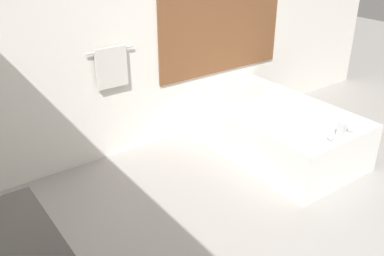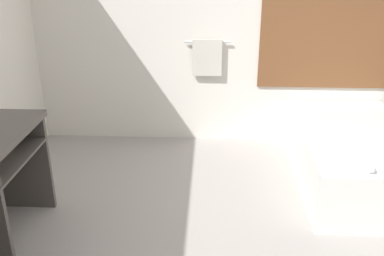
% 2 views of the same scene
% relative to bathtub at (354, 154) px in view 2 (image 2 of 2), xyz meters
% --- Properties ---
extents(wall_back_with_blinds, '(7.40, 0.13, 2.70)m').
position_rel_bathtub_xyz_m(wall_back_with_blinds, '(-1.07, 0.95, 1.07)').
color(wall_back_with_blinds, white).
rests_on(wall_back_with_blinds, ground_plane).
extents(bathtub, '(1.06, 1.81, 0.62)m').
position_rel_bathtub_xyz_m(bathtub, '(0.00, 0.00, 0.00)').
color(bathtub, white).
rests_on(bathtub, ground_plane).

